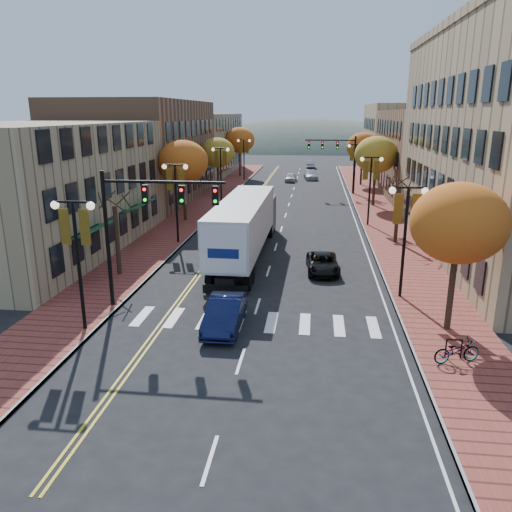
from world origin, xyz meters
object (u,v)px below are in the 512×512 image
(semi_truck, at_px, (246,222))
(black_suv, at_px, (323,263))
(bicycle, at_px, (457,351))
(navy_sedan, at_px, (225,313))

(semi_truck, bearing_deg, black_suv, -28.63)
(semi_truck, distance_m, bicycle, 17.93)
(navy_sedan, bearing_deg, semi_truck, 92.88)
(navy_sedan, relative_size, black_suv, 1.05)
(semi_truck, height_order, bicycle, semi_truck)
(navy_sedan, xyz_separation_m, bicycle, (9.70, -2.52, -0.08))
(navy_sedan, bearing_deg, bicycle, -14.82)
(semi_truck, relative_size, black_suv, 4.01)
(semi_truck, relative_size, bicycle, 8.81)
(black_suv, bearing_deg, bicycle, -69.81)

